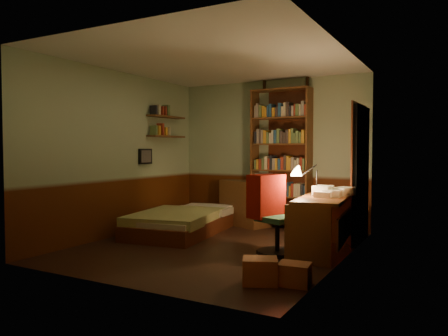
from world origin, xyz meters
The scene contains 24 objects.
floor centered at (0.00, 0.00, -0.01)m, with size 3.50×4.00×0.02m, color black.
ceiling centered at (0.00, 0.00, 2.61)m, with size 3.50×4.00×0.02m, color silver.
wall_back centered at (0.00, 2.01, 1.30)m, with size 3.50×0.02×2.60m, color #93A783.
wall_left centered at (-1.76, 0.00, 1.30)m, with size 0.02×4.00×2.60m, color #93A783.
wall_right centered at (1.76, 0.00, 1.30)m, with size 0.02×4.00×2.60m, color #93A783.
wall_front centered at (0.00, -2.01, 1.30)m, with size 3.50×0.02×2.60m, color #93A783.
doorway centered at (1.72, 1.30, 1.00)m, with size 0.06×0.90×2.00m, color black.
door_trim centered at (1.69, 1.30, 1.00)m, with size 0.02×0.98×2.08m, color #491E0F.
bed centered at (-0.99, 0.65, 0.31)m, with size 1.12×2.09×0.62m, color olive.
dresser centered at (-0.40, 1.77, 0.40)m, with size 0.91×0.45×0.81m, color #583318.
mini_stereo centered at (-0.09, 1.89, 0.88)m, with size 0.26×0.20×0.14m, color #B2B2B7.
bookshelf centered at (0.26, 1.85, 1.21)m, with size 1.03×0.32×2.41m, color #583318.
bottle_left centered at (-0.11, 1.96, 2.52)m, with size 0.06×0.06×0.21m, color black.
bottle_right centered at (0.68, 1.96, 2.52)m, with size 0.06×0.06×0.22m, color black.
desk centered at (1.44, 0.35, 0.37)m, with size 0.58×1.40×0.75m, color #583318.
paper_stack centered at (1.62, 0.66, 0.80)m, with size 0.20×0.27×0.11m, color silver.
desk_lamp centered at (1.33, 0.38, 1.02)m, with size 0.16×0.16×0.54m, color black.
office_chair centered at (0.93, -0.01, 0.44)m, with size 0.44×0.39×0.88m, color #275235.
red_jacket centered at (0.71, -0.14, 1.17)m, with size 0.26×0.48×0.57m, color #9A1409.
wall_shelf_lower centered at (-1.64, 1.10, 1.60)m, with size 0.20×0.90×0.03m, color #583318.
wall_shelf_upper centered at (-1.64, 1.10, 1.95)m, with size 0.20×0.90×0.03m, color #583318.
framed_picture centered at (-1.72, 0.60, 1.25)m, with size 0.04×0.32×0.26m, color black.
cardboard_box_a centered at (1.24, -1.24, 0.13)m, with size 0.35×0.28×0.26m, color #8F5B39.
cardboard_box_b centered at (1.56, -1.12, 0.11)m, with size 0.32×0.26×0.22m, color #8F5B39.
Camera 1 is at (3.02, -5.27, 1.37)m, focal length 35.00 mm.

